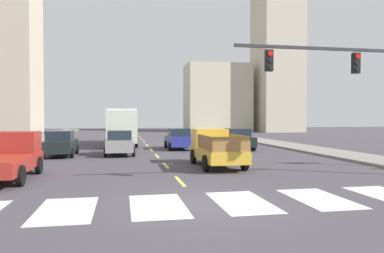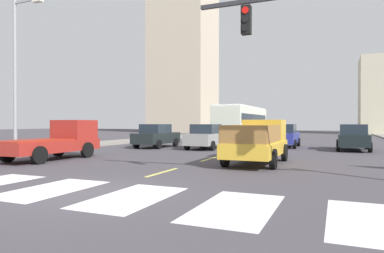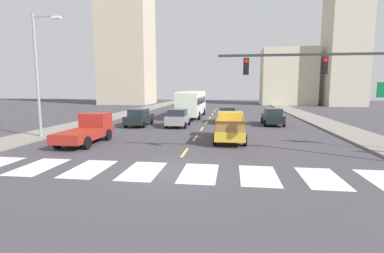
% 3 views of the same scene
% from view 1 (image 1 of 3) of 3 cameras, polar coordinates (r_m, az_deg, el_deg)
% --- Properties ---
extents(ground_plane, '(160.00, 160.00, 0.00)m').
position_cam_1_polar(ground_plane, '(11.28, 1.36, -11.95)').
color(ground_plane, '#433F46').
extents(sidewalk_right, '(3.26, 110.00, 0.15)m').
position_cam_1_polar(sidewalk_right, '(32.42, 16.42, -3.12)').
color(sidewalk_right, gray).
rests_on(sidewalk_right, ground).
extents(crosswalk_stripe_2, '(1.61, 3.09, 0.01)m').
position_cam_1_polar(crosswalk_stripe_2, '(11.15, -19.07, -12.17)').
color(crosswalk_stripe_2, silver).
rests_on(crosswalk_stripe_2, ground).
extents(crosswalk_stripe_3, '(1.61, 3.09, 0.01)m').
position_cam_1_polar(crosswalk_stripe_3, '(11.08, -5.36, -12.18)').
color(crosswalk_stripe_3, silver).
rests_on(crosswalk_stripe_3, ground).
extents(crosswalk_stripe_4, '(1.61, 3.09, 0.01)m').
position_cam_1_polar(crosswalk_stripe_4, '(11.61, 7.75, -11.55)').
color(crosswalk_stripe_4, silver).
rests_on(crosswalk_stripe_4, ground).
extents(crosswalk_stripe_5, '(1.61, 3.09, 0.01)m').
position_cam_1_polar(crosswalk_stripe_5, '(12.66, 19.14, -10.53)').
color(crosswalk_stripe_5, silver).
rests_on(crosswalk_stripe_5, ground).
extents(lane_dash_0, '(0.16, 2.40, 0.01)m').
position_cam_1_polar(lane_dash_0, '(15.13, -1.88, -8.50)').
color(lane_dash_0, '#DACF56').
rests_on(lane_dash_0, ground).
extents(lane_dash_1, '(0.16, 2.40, 0.01)m').
position_cam_1_polar(lane_dash_1, '(20.03, -4.13, -6.06)').
color(lane_dash_1, '#DACF56').
rests_on(lane_dash_1, ground).
extents(lane_dash_2, '(0.16, 2.40, 0.01)m').
position_cam_1_polar(lane_dash_2, '(24.97, -5.48, -4.58)').
color(lane_dash_2, '#DACF56').
rests_on(lane_dash_2, ground).
extents(lane_dash_3, '(0.16, 2.40, 0.01)m').
position_cam_1_polar(lane_dash_3, '(29.93, -6.38, -3.59)').
color(lane_dash_3, '#DACF56').
rests_on(lane_dash_3, ground).
extents(lane_dash_4, '(0.16, 2.40, 0.01)m').
position_cam_1_polar(lane_dash_4, '(34.90, -7.02, -2.88)').
color(lane_dash_4, '#DACF56').
rests_on(lane_dash_4, ground).
extents(lane_dash_5, '(0.16, 2.40, 0.01)m').
position_cam_1_polar(lane_dash_5, '(39.88, -7.50, -2.34)').
color(lane_dash_5, '#DACF56').
rests_on(lane_dash_5, ground).
extents(lane_dash_6, '(0.16, 2.40, 0.01)m').
position_cam_1_polar(lane_dash_6, '(44.86, -7.87, -1.93)').
color(lane_dash_6, '#DACF56').
rests_on(lane_dash_6, ground).
extents(lane_dash_7, '(0.16, 2.40, 0.01)m').
position_cam_1_polar(lane_dash_7, '(49.85, -8.17, -1.60)').
color(lane_dash_7, '#DACF56').
rests_on(lane_dash_7, ground).
extents(pickup_stakebed, '(2.18, 5.20, 1.96)m').
position_cam_1_polar(pickup_stakebed, '(19.82, 3.61, -3.43)').
color(pickup_stakebed, gold).
rests_on(pickup_stakebed, ground).
extents(pickup_dark, '(2.18, 5.20, 1.96)m').
position_cam_1_polar(pickup_dark, '(17.59, -26.60, -4.24)').
color(pickup_dark, maroon).
rests_on(pickup_dark, ground).
extents(city_bus, '(2.72, 10.80, 3.32)m').
position_cam_1_polar(city_bus, '(35.10, -10.88, 0.32)').
color(city_bus, silver).
rests_on(city_bus, ground).
extents(sedan_near_right, '(2.02, 4.40, 1.72)m').
position_cam_1_polar(sedan_near_right, '(26.03, -11.19, -2.46)').
color(sedan_near_right, gray).
rests_on(sedan_near_right, ground).
extents(sedan_near_left, '(2.02, 4.40, 1.72)m').
position_cam_1_polar(sedan_near_left, '(30.15, -2.08, -1.91)').
color(sedan_near_left, navy).
rests_on(sedan_near_left, ground).
extents(sedan_mid, '(2.02, 4.40, 1.72)m').
position_cam_1_polar(sedan_mid, '(26.23, -19.79, -2.49)').
color(sedan_mid, black).
rests_on(sedan_mid, ground).
extents(sedan_far, '(2.02, 4.40, 1.72)m').
position_cam_1_polar(sedan_far, '(29.91, 7.05, -1.95)').
color(sedan_far, black).
rests_on(sedan_far, ground).
extents(traffic_signal_gantry, '(9.61, 0.27, 6.00)m').
position_cam_1_polar(traffic_signal_gantry, '(17.39, 27.33, 6.59)').
color(traffic_signal_gantry, '#2D2D33').
rests_on(traffic_signal_gantry, ground).
extents(block_mid_left, '(11.51, 7.33, 12.38)m').
position_cam_1_polar(block_mid_left, '(68.23, 3.92, 4.42)').
color(block_mid_left, beige).
rests_on(block_mid_left, ground).
extents(block_mid_right, '(7.51, 8.17, 29.51)m').
position_cam_1_polar(block_mid_right, '(70.27, 13.12, 11.33)').
color(block_mid_right, '#C0B79E').
rests_on(block_mid_right, ground).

